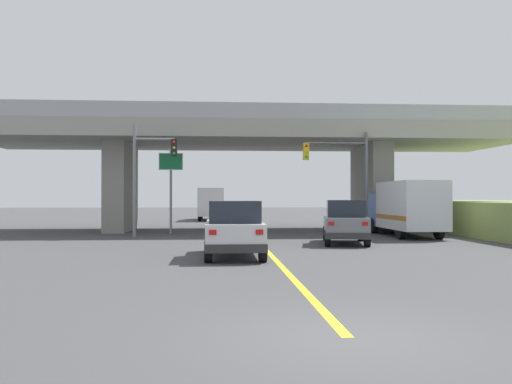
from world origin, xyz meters
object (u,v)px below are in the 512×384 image
object	(u,v)px
traffic_signal_farside	(148,167)
box_truck	(406,207)
highway_sign	(171,173)
suv_crossing	(345,222)
suv_lead	(234,229)
traffic_signal_nearside	(345,169)
semi_truck_distant	(211,203)

from	to	relation	value
traffic_signal_farside	box_truck	bearing A→B (deg)	-2.56
traffic_signal_farside	highway_sign	size ratio (longest dim) A/B	1.25
suv_crossing	highway_sign	bearing A→B (deg)	148.98
box_truck	suv_lead	bearing A→B (deg)	-135.31
suv_crossing	box_truck	bearing A→B (deg)	55.03
box_truck	traffic_signal_farside	size ratio (longest dim) A/B	1.17
traffic_signal_farside	traffic_signal_nearside	bearing A→B (deg)	3.11
suv_lead	traffic_signal_farside	bearing A→B (deg)	113.02
box_truck	highway_sign	xyz separation A→B (m)	(-13.06, 3.02, 1.97)
highway_sign	suv_crossing	bearing A→B (deg)	-41.00
traffic_signal_farside	suv_crossing	bearing A→B (deg)	-27.83
suv_crossing	semi_truck_distant	world-z (taller)	semi_truck_distant
suv_lead	traffic_signal_farside	world-z (taller)	traffic_signal_farside
suv_lead	box_truck	distance (m)	13.71
traffic_signal_nearside	highway_sign	bearing A→B (deg)	169.79
suv_lead	traffic_signal_farside	distance (m)	11.49
traffic_signal_nearside	box_truck	bearing A→B (deg)	-21.55
traffic_signal_farside	semi_truck_distant	bearing A→B (deg)	81.62
box_truck	traffic_signal_nearside	bearing A→B (deg)	158.45
suv_crossing	traffic_signal_farside	size ratio (longest dim) A/B	0.76
suv_lead	suv_crossing	size ratio (longest dim) A/B	1.01
traffic_signal_farside	highway_sign	bearing A→B (deg)	66.52
suv_crossing	traffic_signal_farside	xyz separation A→B (m)	(-9.65, 5.09, 2.77)
suv_lead	traffic_signal_nearside	size ratio (longest dim) A/B	0.80
semi_truck_distant	highway_sign	bearing A→B (deg)	-96.36
semi_truck_distant	box_truck	bearing A→B (deg)	-63.74
highway_sign	suv_lead	bearing A→B (deg)	-75.29
traffic_signal_farside	highway_sign	distance (m)	2.62
suv_lead	highway_sign	world-z (taller)	highway_sign
traffic_signal_nearside	traffic_signal_farside	distance (m)	11.01
suv_crossing	semi_truck_distant	distance (m)	27.40
suv_lead	suv_crossing	distance (m)	7.40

